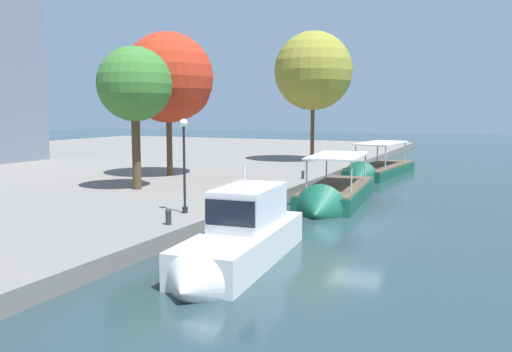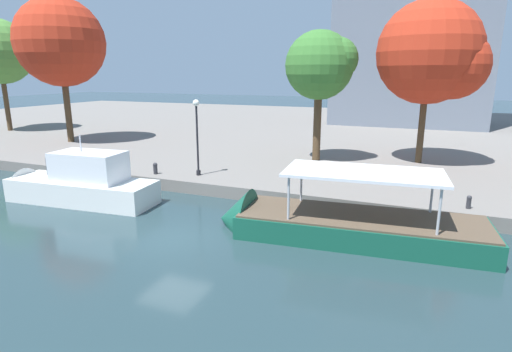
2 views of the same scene
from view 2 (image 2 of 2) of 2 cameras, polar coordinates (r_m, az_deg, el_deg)
The scene contains 11 objects.
ground_plane at distance 17.67m, azimuth -11.52°, elevation -8.63°, with size 220.00×220.00×0.00m, color #23383D.
dock_promenade at distance 48.25m, azimuth 11.24°, elevation 6.21°, with size 120.00×55.00×0.71m, color slate.
motor_yacht_1 at distance 24.11m, azimuth -23.91°, elevation -1.40°, with size 9.30×3.22×4.44m.
tour_boat_2 at distance 17.81m, azimuth 10.79°, elevation -7.08°, with size 11.52×4.17×4.14m.
mooring_bollard_0 at distance 21.14m, azimuth 27.53°, elevation -3.17°, with size 0.22×0.22×0.63m.
mooring_bollard_1 at distance 25.92m, azimuth -13.85°, elevation 1.10°, with size 0.28×0.28×0.72m.
lamp_post at distance 24.73m, azimuth -8.22°, elevation 6.37°, with size 0.39×0.39×4.56m.
tree_1 at distance 52.45m, azimuth -32.03°, elevation 14.34°, with size 7.22×7.27×11.58m.
tree_2 at distance 30.06m, azimuth 23.57°, elevation 15.36°, with size 7.14×6.75×10.76m.
tree_3 at distance 28.90m, azimuth 9.11°, elevation 15.14°, with size 4.89×4.63×8.89m.
tree_4 at distance 40.49m, azimuth -25.57°, elevation 16.16°, with size 7.52×7.52×12.41m.
Camera 2 is at (9.34, -13.40, 6.73)m, focal length 28.72 mm.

